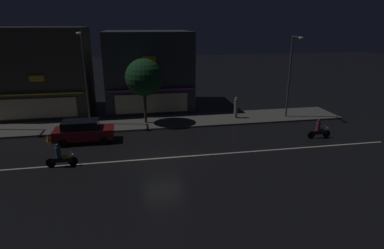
# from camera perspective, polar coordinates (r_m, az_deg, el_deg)

# --- Properties ---
(ground_plane) EXTENTS (140.00, 140.00, 0.00)m
(ground_plane) POSITION_cam_1_polar(r_m,az_deg,el_deg) (21.29, -5.28, -6.03)
(ground_plane) COLOR black
(lane_divider_stripe) EXTENTS (33.00, 0.16, 0.01)m
(lane_divider_stripe) POSITION_cam_1_polar(r_m,az_deg,el_deg) (21.29, -5.28, -6.01)
(lane_divider_stripe) COLOR beige
(lane_divider_stripe) RESTS_ON ground
(sidewalk_far) EXTENTS (34.73, 4.09, 0.14)m
(sidewalk_far) POSITION_cam_1_polar(r_m,az_deg,el_deg) (28.78, -6.84, 0.44)
(sidewalk_far) COLOR #5B5954
(sidewalk_far) RESTS_ON ground
(storefront_left_block) EXTENTS (9.09, 7.33, 8.21)m
(storefront_left_block) POSITION_cam_1_polar(r_m,az_deg,el_deg) (34.52, -25.53, 8.59)
(storefront_left_block) COLOR #4C443A
(storefront_left_block) RESTS_ON ground
(storefront_center_block) EXTENTS (8.48, 8.21, 7.81)m
(storefront_center_block) POSITION_cam_1_polar(r_m,az_deg,el_deg) (33.89, -7.82, 9.65)
(storefront_center_block) COLOR #383A3F
(storefront_center_block) RESTS_ON ground
(streetlamp_mid) EXTENTS (0.44, 1.64, 7.84)m
(streetlamp_mid) POSITION_cam_1_polar(r_m,az_deg,el_deg) (28.07, -18.63, 8.94)
(streetlamp_mid) COLOR #47494C
(streetlamp_mid) RESTS_ON sidewalk_far
(streetlamp_east) EXTENTS (0.44, 1.64, 7.40)m
(streetlamp_east) POSITION_cam_1_polar(r_m,az_deg,el_deg) (30.34, 17.30, 9.22)
(streetlamp_east) COLOR #47494C
(streetlamp_east) RESTS_ON sidewalk_far
(pedestrian_on_sidewalk) EXTENTS (0.35, 0.35, 1.95)m
(pedestrian_on_sidewalk) POSITION_cam_1_polar(r_m,az_deg,el_deg) (29.69, 7.86, 2.91)
(pedestrian_on_sidewalk) COLOR gray
(pedestrian_on_sidewalk) RESTS_ON sidewalk_far
(street_tree) EXTENTS (3.18, 3.18, 5.60)m
(street_tree) POSITION_cam_1_polar(r_m,az_deg,el_deg) (27.64, -8.61, 8.32)
(street_tree) COLOR #473323
(street_tree) RESTS_ON sidewalk_far
(parked_car_near_kerb) EXTENTS (4.30, 1.98, 1.67)m
(parked_car_near_kerb) POSITION_cam_1_polar(r_m,az_deg,el_deg) (25.10, -18.90, -1.09)
(parked_car_near_kerb) COLOR maroon
(parked_car_near_kerb) RESTS_ON ground
(motorcycle_following) EXTENTS (1.90, 0.60, 1.52)m
(motorcycle_following) POSITION_cam_1_polar(r_m,az_deg,el_deg) (21.39, -22.49, -5.41)
(motorcycle_following) COLOR black
(motorcycle_following) RESTS_ON ground
(motorcycle_opposite_lane) EXTENTS (1.90, 0.60, 1.52)m
(motorcycle_opposite_lane) POSITION_cam_1_polar(r_m,az_deg,el_deg) (26.52, 21.74, -0.96)
(motorcycle_opposite_lane) COLOR black
(motorcycle_opposite_lane) RESTS_ON ground
(traffic_cone) EXTENTS (0.36, 0.36, 0.55)m
(traffic_cone) POSITION_cam_1_polar(r_m,az_deg,el_deg) (26.42, -24.34, -2.17)
(traffic_cone) COLOR orange
(traffic_cone) RESTS_ON ground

